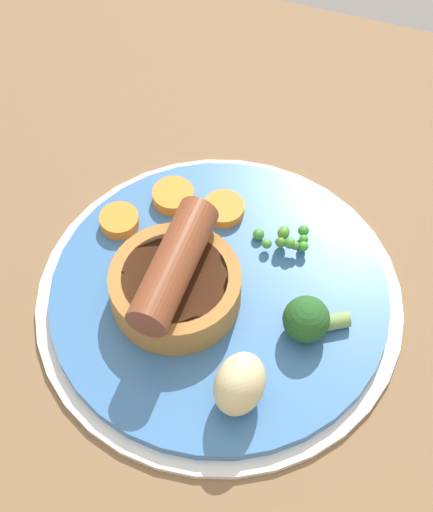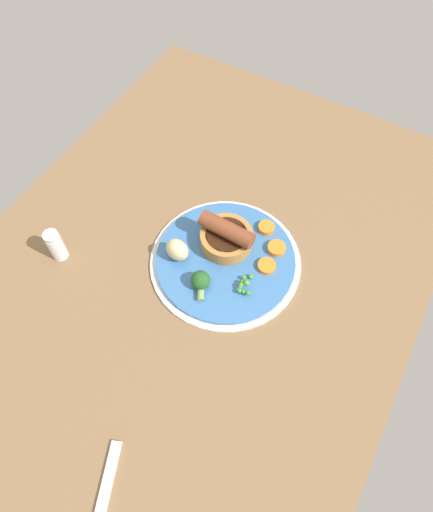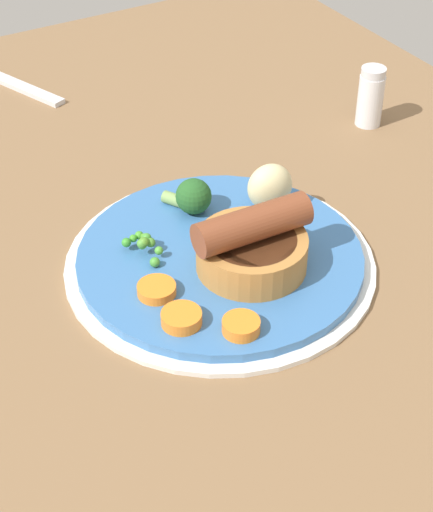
% 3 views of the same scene
% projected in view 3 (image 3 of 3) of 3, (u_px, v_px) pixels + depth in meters
% --- Properties ---
extents(dining_table, '(1.10, 0.80, 0.03)m').
position_uv_depth(dining_table, '(241.00, 245.00, 0.83)').
color(dining_table, brown).
rests_on(dining_table, ground).
extents(dinner_plate, '(0.28, 0.28, 0.01)m').
position_uv_depth(dinner_plate, '(220.00, 261.00, 0.78)').
color(dinner_plate, silver).
rests_on(dinner_plate, dining_table).
extents(sausage_pudding, '(0.10, 0.11, 0.06)m').
position_uv_depth(sausage_pudding, '(252.00, 245.00, 0.74)').
color(sausage_pudding, '#AD7538').
rests_on(sausage_pudding, dinner_plate).
extents(pea_pile, '(0.05, 0.03, 0.02)m').
position_uv_depth(pea_pile, '(144.00, 244.00, 0.76)').
color(pea_pile, '#4B8A2A').
rests_on(pea_pile, dinner_plate).
extents(broccoli_floret_near, '(0.05, 0.04, 0.03)m').
position_uv_depth(broccoli_floret_near, '(192.00, 197.00, 0.81)').
color(broccoli_floret_near, '#235623').
rests_on(broccoli_floret_near, dinner_plate).
extents(potato_chunk_0, '(0.04, 0.05, 0.05)m').
position_uv_depth(potato_chunk_0, '(270.00, 187.00, 0.81)').
color(potato_chunk_0, beige).
rests_on(potato_chunk_0, dinner_plate).
extents(carrot_slice_0, '(0.04, 0.04, 0.01)m').
position_uv_depth(carrot_slice_0, '(241.00, 326.00, 0.69)').
color(carrot_slice_0, orange).
rests_on(carrot_slice_0, dinner_plate).
extents(carrot_slice_1, '(0.04, 0.04, 0.01)m').
position_uv_depth(carrot_slice_1, '(157.00, 290.00, 0.72)').
color(carrot_slice_1, orange).
rests_on(carrot_slice_1, dinner_plate).
extents(carrot_slice_2, '(0.05, 0.05, 0.01)m').
position_uv_depth(carrot_slice_2, '(181.00, 318.00, 0.69)').
color(carrot_slice_2, orange).
rests_on(carrot_slice_2, dinner_plate).
extents(fork, '(0.17, 0.08, 0.01)m').
position_uv_depth(fork, '(10.00, 82.00, 1.06)').
color(fork, silver).
rests_on(fork, dining_table).
extents(salt_shaker, '(0.03, 0.03, 0.07)m').
position_uv_depth(salt_shaker, '(371.00, 97.00, 0.96)').
color(salt_shaker, silver).
rests_on(salt_shaker, dining_table).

